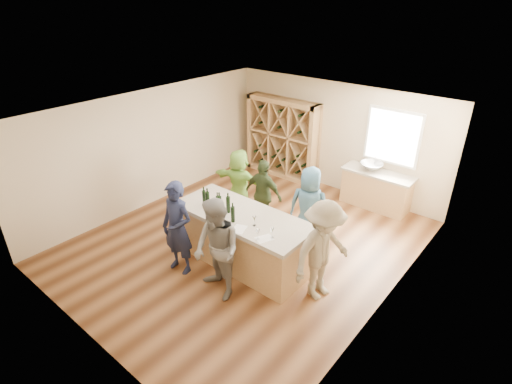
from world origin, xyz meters
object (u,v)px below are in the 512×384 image
Objects in this scene: wine_bottle_d at (220,204)px; person_near_right at (217,250)px; wine_bottle_e at (228,205)px; person_near_left at (177,228)px; person_far_mid at (264,194)px; person_far_right at (309,207)px; person_server at (323,251)px; person_far_left at (239,182)px; wine_rack at (282,138)px; tasting_counter_base at (243,240)px; wine_bottle_b at (208,200)px; wine_bottle_c at (218,202)px; sink at (371,167)px; wine_bottle_f at (233,214)px; wine_bottle_a at (204,197)px.

person_near_right is (0.66, -0.76, -0.32)m from wine_bottle_d.
person_near_left reaches higher than wine_bottle_e.
person_far_right is (1.13, 0.06, 0.06)m from person_far_mid.
person_server reaches higher than person_far_left.
wine_bottle_d is 0.88m from person_near_left.
wine_rack reaches higher than tasting_counter_base.
tasting_counter_base is at bearing 47.72° from person_far_right.
wine_bottle_b is (-0.68, -0.22, 0.74)m from tasting_counter_base.
tasting_counter_base is 0.88m from wine_bottle_c.
person_near_left is (-0.08, -0.71, -0.32)m from wine_bottle_b.
wine_rack is 2.70m from sink.
person_far_left is (-2.15, -2.34, -0.21)m from sink.
wine_bottle_f is (0.54, -0.17, 0.02)m from wine_bottle_c.
wine_rack is 4.27m from wine_bottle_e.
wine_bottle_a reaches higher than sink.
tasting_counter_base is (-0.81, -3.75, -0.51)m from sink.
tasting_counter_base is 1.27m from person_near_left.
person_server is (1.90, 0.25, -0.32)m from wine_bottle_e.
wine_bottle_b is at bearing -166.06° from wine_bottle_e.
wine_bottle_d is at bearing 3.00° from wine_bottle_b.
person_near_right is 6.15× the size of wine_bottle_f.
person_far_left is at bearing -132.47° from sink.
wine_rack is at bearing -63.20° from person_far_right.
wine_rack is 8.31× the size of wine_bottle_c.
wine_bottle_c is (0.18, 0.08, -0.03)m from wine_bottle_b.
sink is at bearing 77.82° from tasting_counter_base.
person_far_mid is at bearing 84.62° from wine_bottle_b.
person_far_right is (1.42, 1.55, -0.37)m from wine_bottle_a.
person_server reaches higher than wine_bottle_c.
wine_bottle_d is 1.93m from person_far_left.
person_far_right is at bearing 52.92° from person_near_left.
person_far_right is (0.32, 2.33, -0.06)m from person_near_right.
person_far_mid is at bearing -61.68° from wine_rack.
wine_bottle_e reaches higher than tasting_counter_base.
person_server is (2.04, 0.34, -0.32)m from wine_bottle_d.
tasting_counter_base is 9.82× the size of wine_bottle_c.
person_far_left is at bearing 125.68° from wine_bottle_e.
wine_rack is 1.28× the size of person_far_right.
wine_bottle_a is 2.13m from person_far_right.
wine_bottle_c is 1.50m from person_far_mid.
person_near_left is 0.99× the size of person_near_right.
person_server reaches higher than wine_bottle_d.
wine_bottle_d is 1.58m from person_far_mid.
person_far_right is (1.36, 2.30, -0.06)m from person_near_left.
person_near_right is at bearing -58.23° from wine_bottle_e.
sink is 1.86× the size of wine_bottle_a.
person_far_mid is at bearing 124.30° from person_near_right.
tasting_counter_base is 1.44m from person_far_mid.
person_server is at bearing 112.14° from person_far_right.
person_near_left is (-0.76, -0.93, 0.42)m from tasting_counter_base.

